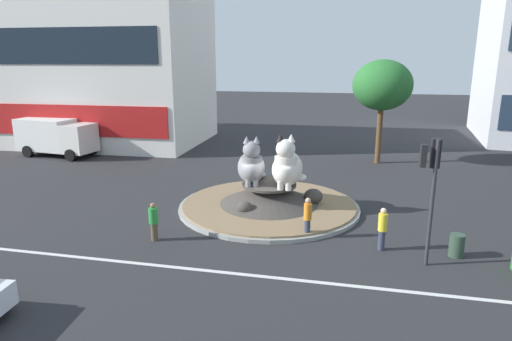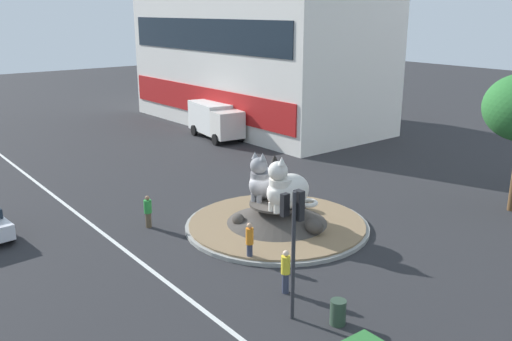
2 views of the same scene
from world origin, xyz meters
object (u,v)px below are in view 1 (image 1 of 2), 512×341
Objects in this scene: pedestrian_green_shirt at (154,221)px; broadleaf_tree_behind_island at (382,86)px; cat_statue_white at (287,167)px; delivery_box_truck at (56,136)px; pedestrian_yellow_shirt at (382,228)px; cat_statue_grey at (251,166)px; pedestrian_orange_shirt at (308,217)px; shophouse_block at (66,64)px; traffic_light_mast at (432,174)px; litter_bin at (457,245)px.

broadleaf_tree_behind_island is at bearing 146.03° from pedestrian_green_shirt.
delivery_box_truck is at bearing -114.45° from cat_statue_white.
pedestrian_green_shirt is 9.31m from pedestrian_yellow_shirt.
pedestrian_orange_shirt is (3.20, -3.36, -1.26)m from cat_statue_grey.
shophouse_block is at bearing -151.31° from pedestrian_orange_shirt.
broadleaf_tree_behind_island is at bearing 134.98° from cat_statue_grey.
traffic_light_mast is 3.41m from litter_bin.
pedestrian_orange_shirt is at bearing -103.36° from broadleaf_tree_behind_island.
broadleaf_tree_behind_island is 8.21× the size of litter_bin.
broadleaf_tree_behind_island is at bearing 98.12° from litter_bin.
pedestrian_green_shirt is 0.92× the size of pedestrian_orange_shirt.
cat_statue_white reaches higher than pedestrian_green_shirt.
broadleaf_tree_behind_island is 4.13× the size of pedestrian_orange_shirt.
litter_bin is at bearing 62.39° from cat_statue_white.
pedestrian_orange_shirt is 1.02× the size of pedestrian_yellow_shirt.
pedestrian_orange_shirt is at bearing 68.41° from traffic_light_mast.
cat_statue_grey is 1.61× the size of pedestrian_green_shirt.
traffic_light_mast is 2.67× the size of pedestrian_yellow_shirt.
shophouse_block is at bearing 164.49° from pedestrian_yellow_shirt.
delivery_box_truck is at bearing 154.51° from litter_bin.
traffic_light_mast is at bearing 42.81° from cat_statue_grey.
traffic_light_mast is 2.63× the size of pedestrian_orange_shirt.
shophouse_block is 3.87× the size of delivery_box_truck.
cat_statue_grey is at bearing 156.44° from litter_bin.
broadleaf_tree_behind_island reaches higher than litter_bin.
traffic_light_mast is at bearing -37.07° from shophouse_block.
cat_statue_white is 0.57× the size of traffic_light_mast.
cat_statue_white is 0.42× the size of delivery_box_truck.
shophouse_block is 36.14m from litter_bin.
delivery_box_truck is 29.56m from litter_bin.
pedestrian_orange_shirt is 1.99× the size of litter_bin.
shophouse_block reaches higher than cat_statue_grey.
traffic_light_mast reaches higher than delivery_box_truck.
shophouse_block is 31.08m from pedestrian_orange_shirt.
pedestrian_orange_shirt is (23.98, -18.83, -6.03)m from shophouse_block.
cat_statue_white is 27.87m from shophouse_block.
cat_statue_white is at bearing -112.68° from broadleaf_tree_behind_island.
cat_statue_white is 21.45m from delivery_box_truck.
cat_statue_white is at bearing -36.19° from shophouse_block.
pedestrian_orange_shirt is 24.15m from delivery_box_truck.
cat_statue_grey is at bearing -38.22° from shophouse_block.
traffic_light_mast is 0.64× the size of broadleaf_tree_behind_island.
traffic_light_mast reaches higher than litter_bin.
pedestrian_green_shirt is at bearing -153.31° from pedestrian_yellow_shirt.
cat_statue_grey reaches higher than pedestrian_orange_shirt.
delivery_box_truck is (-14.62, 13.76, 0.74)m from pedestrian_green_shirt.
shophouse_block is (-22.60, 15.62, 4.69)m from cat_statue_white.
pedestrian_green_shirt is at bearing -120.49° from broadleaf_tree_behind_island.
shophouse_block reaches higher than pedestrian_orange_shirt.
pedestrian_green_shirt is (-3.04, -4.97, -1.36)m from cat_statue_grey.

